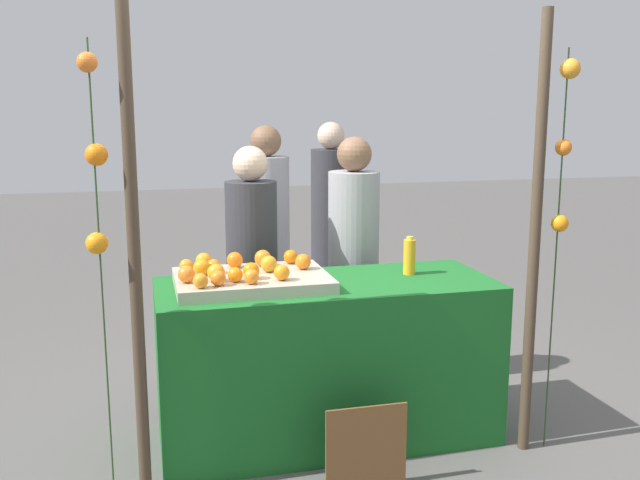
# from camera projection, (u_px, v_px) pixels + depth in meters

# --- Properties ---
(ground_plane) EXTENTS (24.00, 24.00, 0.00)m
(ground_plane) POSITION_uv_depth(u_px,v_px,m) (327.00, 435.00, 3.90)
(ground_plane) COLOR #565451
(stall_counter) EXTENTS (1.78, 0.71, 0.86)m
(stall_counter) POSITION_uv_depth(u_px,v_px,m) (327.00, 360.00, 3.82)
(stall_counter) COLOR #196023
(stall_counter) RESTS_ON ground_plane
(orange_tray) EXTENTS (0.78, 0.56, 0.06)m
(orange_tray) POSITION_uv_depth(u_px,v_px,m) (252.00, 280.00, 3.65)
(orange_tray) COLOR #B2AD99
(orange_tray) RESTS_ON stall_counter
(orange_0) EXTENTS (0.08, 0.08, 0.08)m
(orange_0) POSITION_uv_depth(u_px,v_px,m) (202.00, 267.00, 3.63)
(orange_0) COLOR orange
(orange_0) RESTS_ON orange_tray
(orange_1) EXTENTS (0.08, 0.08, 0.08)m
(orange_1) POSITION_uv_depth(u_px,v_px,m) (282.00, 273.00, 3.53)
(orange_1) COLOR orange
(orange_1) RESTS_ON orange_tray
(orange_2) EXTENTS (0.09, 0.09, 0.09)m
(orange_2) POSITION_uv_depth(u_px,v_px,m) (204.00, 261.00, 3.78)
(orange_2) COLOR orange
(orange_2) RESTS_ON orange_tray
(orange_3) EXTENTS (0.07, 0.07, 0.07)m
(orange_3) POSITION_uv_depth(u_px,v_px,m) (235.00, 275.00, 3.49)
(orange_3) COLOR orange
(orange_3) RESTS_ON orange_tray
(orange_4) EXTENTS (0.08, 0.08, 0.08)m
(orange_4) POSITION_uv_depth(u_px,v_px,m) (303.00, 262.00, 3.77)
(orange_4) COLOR orange
(orange_4) RESTS_ON orange_tray
(orange_5) EXTENTS (0.08, 0.08, 0.08)m
(orange_5) POSITION_uv_depth(u_px,v_px,m) (251.00, 271.00, 3.55)
(orange_5) COLOR orange
(orange_5) RESTS_ON orange_tray
(orange_6) EXTENTS (0.07, 0.07, 0.07)m
(orange_6) POSITION_uv_depth(u_px,v_px,m) (201.00, 281.00, 3.37)
(orange_6) COLOR orange
(orange_6) RESTS_ON orange_tray
(orange_7) EXTENTS (0.08, 0.08, 0.08)m
(orange_7) POSITION_uv_depth(u_px,v_px,m) (291.00, 257.00, 3.90)
(orange_7) COLOR orange
(orange_7) RESTS_ON orange_tray
(orange_8) EXTENTS (0.09, 0.09, 0.09)m
(orange_8) POSITION_uv_depth(u_px,v_px,m) (263.00, 258.00, 3.84)
(orange_8) COLOR orange
(orange_8) RESTS_ON orange_tray
(orange_9) EXTENTS (0.09, 0.09, 0.09)m
(orange_9) POSITION_uv_depth(u_px,v_px,m) (186.00, 274.00, 3.48)
(orange_9) COLOR orange
(orange_9) RESTS_ON orange_tray
(orange_10) EXTENTS (0.08, 0.08, 0.08)m
(orange_10) POSITION_uv_depth(u_px,v_px,m) (214.00, 266.00, 3.67)
(orange_10) COLOR orange
(orange_10) RESTS_ON orange_tray
(orange_11) EXTENTS (0.07, 0.07, 0.07)m
(orange_11) POSITION_uv_depth(u_px,v_px,m) (251.00, 277.00, 3.45)
(orange_11) COLOR orange
(orange_11) RESTS_ON orange_tray
(orange_12) EXTENTS (0.09, 0.09, 0.09)m
(orange_12) POSITION_uv_depth(u_px,v_px,m) (235.00, 260.00, 3.80)
(orange_12) COLOR orange
(orange_12) RESTS_ON orange_tray
(orange_13) EXTENTS (0.08, 0.08, 0.08)m
(orange_13) POSITION_uv_depth(u_px,v_px,m) (218.00, 278.00, 3.42)
(orange_13) COLOR orange
(orange_13) RESTS_ON orange_tray
(orange_14) EXTENTS (0.07, 0.07, 0.07)m
(orange_14) POSITION_uv_depth(u_px,v_px,m) (186.00, 266.00, 3.69)
(orange_14) COLOR orange
(orange_14) RESTS_ON orange_tray
(orange_15) EXTENTS (0.09, 0.09, 0.09)m
(orange_15) POSITION_uv_depth(u_px,v_px,m) (216.00, 273.00, 3.51)
(orange_15) COLOR orange
(orange_15) RESTS_ON orange_tray
(orange_16) EXTENTS (0.09, 0.09, 0.09)m
(orange_16) POSITION_uv_depth(u_px,v_px,m) (269.00, 264.00, 3.70)
(orange_16) COLOR orange
(orange_16) RESTS_ON orange_tray
(juice_bottle) EXTENTS (0.07, 0.07, 0.21)m
(juice_bottle) POSITION_uv_depth(u_px,v_px,m) (409.00, 256.00, 3.90)
(juice_bottle) COLOR gold
(juice_bottle) RESTS_ON stall_counter
(chalkboard_sign) EXTENTS (0.39, 0.03, 0.42)m
(chalkboard_sign) POSITION_uv_depth(u_px,v_px,m) (366.00, 448.00, 3.32)
(chalkboard_sign) COLOR brown
(chalkboard_sign) RESTS_ON ground_plane
(vendor_left) EXTENTS (0.31, 0.31, 1.55)m
(vendor_left) POSITION_uv_depth(u_px,v_px,m) (252.00, 283.00, 4.31)
(vendor_left) COLOR #333338
(vendor_left) RESTS_ON ground_plane
(vendor_right) EXTENTS (0.32, 0.32, 1.59)m
(vendor_right) POSITION_uv_depth(u_px,v_px,m) (353.00, 272.00, 4.49)
(vendor_right) COLOR #99999E
(vendor_right) RESTS_ON ground_plane
(crowd_person_0) EXTENTS (0.33, 0.33, 1.65)m
(crowd_person_0) POSITION_uv_depth(u_px,v_px,m) (331.00, 228.00, 5.95)
(crowd_person_0) COLOR #333338
(crowd_person_0) RESTS_ON ground_plane
(crowd_person_1) EXTENTS (0.33, 0.33, 1.64)m
(crowd_person_1) POSITION_uv_depth(u_px,v_px,m) (267.00, 247.00, 5.17)
(crowd_person_1) COLOR #99999E
(crowd_person_1) RESTS_ON ground_plane
(canopy_post_left) EXTENTS (0.06, 0.06, 2.24)m
(canopy_post_left) POSITION_uv_depth(u_px,v_px,m) (135.00, 261.00, 3.08)
(canopy_post_left) COLOR #473828
(canopy_post_left) RESTS_ON ground_plane
(canopy_post_right) EXTENTS (0.06, 0.06, 2.24)m
(canopy_post_right) POSITION_uv_depth(u_px,v_px,m) (535.00, 240.00, 3.55)
(canopy_post_right) COLOR #473828
(canopy_post_right) RESTS_ON ground_plane
(garland_strand_left) EXTENTS (0.11, 0.10, 2.05)m
(garland_strand_left) POSITION_uv_depth(u_px,v_px,m) (95.00, 171.00, 2.98)
(garland_strand_left) COLOR #2D4C23
(garland_strand_left) RESTS_ON ground_plane
(garland_strand_right) EXTENTS (0.10, 0.10, 2.05)m
(garland_strand_right) POSITION_uv_depth(u_px,v_px,m) (565.00, 144.00, 3.48)
(garland_strand_right) COLOR #2D4C23
(garland_strand_right) RESTS_ON ground_plane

